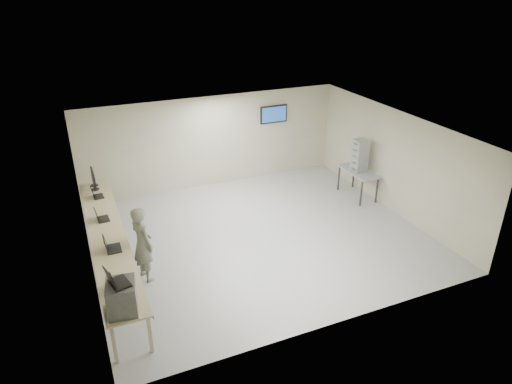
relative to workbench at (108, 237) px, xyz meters
name	(u,v)px	position (x,y,z in m)	size (l,w,h in m)	color
room	(260,184)	(3.62, 0.06, 0.58)	(8.01, 7.01, 2.81)	#BCBCBC
workbench	(108,237)	(0.00, 0.00, 0.00)	(0.76, 6.00, 0.90)	beige
equipment_box	(122,297)	(-0.06, -2.68, 0.35)	(0.47, 0.53, 0.56)	slate
laptop_on_box	(115,280)	(-0.12, -2.68, 0.71)	(0.40, 0.44, 0.30)	black
laptop_0	(118,284)	(-0.06, -2.01, 0.14)	(0.30, 0.36, 0.28)	black
laptop_1	(110,247)	(-0.02, -0.67, 0.15)	(0.33, 0.40, 0.31)	black
laptop_2	(100,217)	(-0.06, 0.73, 0.14)	(0.30, 0.36, 0.27)	black
laptop_3	(96,195)	(-0.03, 2.00, 0.14)	(0.29, 0.35, 0.26)	black
monitor_near	(94,180)	(-0.01, 2.48, 0.36)	(0.21, 0.48, 0.47)	black
monitor_far	(93,176)	(-0.01, 2.75, 0.36)	(0.21, 0.47, 0.47)	black
soldier	(143,244)	(0.63, -0.62, 0.03)	(0.62, 0.41, 1.71)	#6F7A5A
side_table	(358,173)	(7.19, 0.98, -0.08)	(0.64, 1.36, 0.82)	#8D939B
storage_bins	(360,156)	(7.17, 0.98, 0.46)	(0.36, 0.40, 0.95)	#9FA3A7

